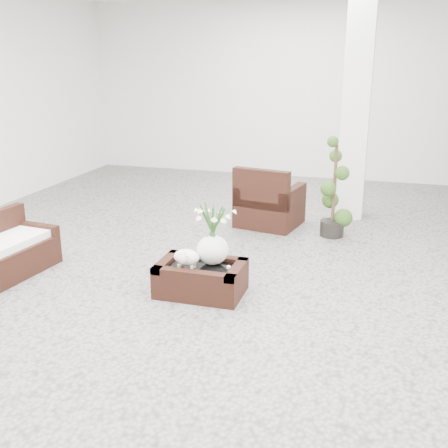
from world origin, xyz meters
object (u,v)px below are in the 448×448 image
(armchair, at_px, (270,195))
(topiary, at_px, (334,188))
(coffee_table, at_px, (201,280))
(loveseat, at_px, (1,248))

(armchair, bearing_deg, topiary, 175.14)
(armchair, distance_m, topiary, 1.02)
(coffee_table, height_order, loveseat, loveseat)
(loveseat, relative_size, topiary, 0.94)
(loveseat, bearing_deg, armchair, -35.19)
(loveseat, xyz_separation_m, topiary, (3.46, 2.57, 0.34))
(armchair, relative_size, topiary, 0.65)
(armchair, bearing_deg, coffee_table, 96.91)
(coffee_table, height_order, topiary, topiary)
(coffee_table, relative_size, topiary, 0.65)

